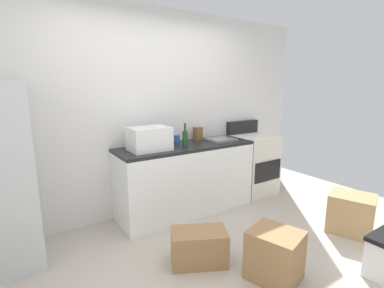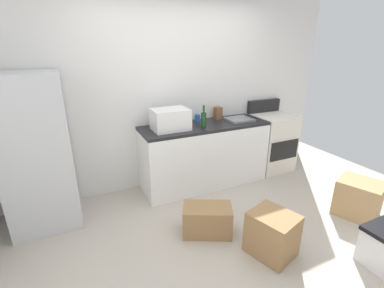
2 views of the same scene
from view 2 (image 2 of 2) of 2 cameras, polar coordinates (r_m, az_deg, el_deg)
The scene contains 13 objects.
ground_plane at distance 3.03m, azimuth 8.41°, elevation -19.06°, with size 6.00×6.00×0.00m, color #B2A899.
wall_back at distance 3.78m, azimuth -3.70°, elevation 10.85°, with size 5.00×0.10×2.60m, color silver.
kitchen_counter at distance 3.83m, azimuth 2.70°, elevation -2.26°, with size 1.80×0.60×0.90m.
refrigerator at distance 3.28m, azimuth -30.33°, elevation -1.74°, with size 0.68×0.66×1.68m, color silver.
stove_oven at distance 4.50m, azimuth 16.57°, elevation 0.56°, with size 0.60×0.61×1.10m.
microwave at distance 3.42m, azimuth -4.69°, elevation 5.30°, with size 0.46×0.34×0.27m, color white.
sink_basin at distance 3.94m, azimuth 10.10°, elevation 5.24°, with size 0.36×0.32×0.03m, color slate.
wine_bottle at distance 3.51m, azimuth 2.50°, elevation 5.29°, with size 0.07×0.07×0.30m.
coffee_mug at distance 3.82m, azimuth 1.19°, elevation 5.61°, with size 0.08×0.08×0.10m, color #2659A5.
knife_block at distance 3.96m, azimuth 5.58°, elevation 6.64°, with size 0.10×0.10×0.18m, color brown.
cardboard_box_large at distance 2.80m, azimuth 16.81°, elevation -18.01°, with size 0.36×0.41×0.43m, color olive.
cardboard_box_medium at distance 2.97m, azimuth 3.29°, elevation -15.92°, with size 0.51×0.30×0.32m, color olive.
cardboard_box_small at distance 3.77m, azimuth 32.10°, elevation -9.85°, with size 0.40×0.45×0.44m, color tan.
Camera 2 is at (-1.37, -1.92, 1.91)m, focal length 24.84 mm.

